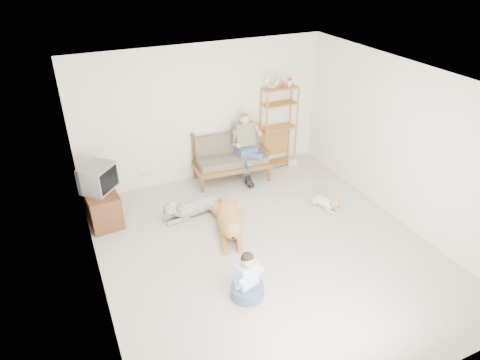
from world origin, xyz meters
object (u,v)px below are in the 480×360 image
tv_stand (102,206)px  etagere (278,127)px  loveseat (230,157)px  golden_retriever (229,221)px

tv_stand → etagere: bearing=4.5°
loveseat → etagere: 1.24m
etagere → golden_retriever: (-1.91, -1.82, -0.69)m
loveseat → tv_stand: bearing=-164.7°
tv_stand → golden_retriever: size_ratio=0.59×
loveseat → tv_stand: loveseat is taller
etagere → golden_retriever: bearing=-136.4°
loveseat → golden_retriever: 1.86m
tv_stand → golden_retriever: bearing=-37.2°
loveseat → golden_retriever: bearing=-109.0°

